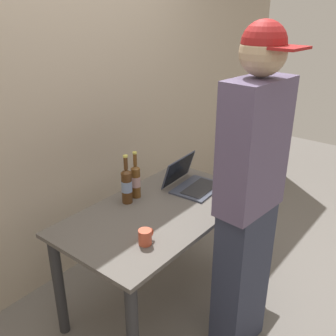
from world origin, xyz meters
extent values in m
plane|color=slate|center=(0.00, 0.00, 0.00)|extent=(8.00, 8.00, 0.00)
cube|color=#56514C|center=(0.00, 0.00, 0.72)|extent=(1.28, 0.73, 0.03)
cylinder|color=#2D2D30|center=(0.58, -0.30, 0.35)|extent=(0.06, 0.06, 0.70)
cylinder|color=#2D2D30|center=(-0.58, 0.30, 0.35)|extent=(0.06, 0.06, 0.70)
cylinder|color=#2D2D30|center=(0.58, 0.30, 0.35)|extent=(0.06, 0.06, 0.70)
cube|color=#383D4C|center=(0.38, -0.03, 0.74)|extent=(0.36, 0.28, 0.01)
cube|color=#232326|center=(0.38, -0.05, 0.74)|extent=(0.30, 0.17, 0.00)
cube|color=#383D4C|center=(0.37, 0.13, 0.84)|extent=(0.35, 0.09, 0.19)
cube|color=black|center=(0.37, 0.12, 0.84)|extent=(0.32, 0.08, 0.18)
cylinder|color=brown|center=(0.03, 0.23, 0.83)|extent=(0.06, 0.06, 0.20)
cone|color=brown|center=(0.03, 0.23, 0.95)|extent=(0.06, 0.06, 0.02)
cylinder|color=brown|center=(0.03, 0.23, 1.00)|extent=(0.02, 0.02, 0.08)
cylinder|color=#BFB74C|center=(0.03, 0.23, 1.04)|extent=(0.03, 0.03, 0.01)
cylinder|color=tan|center=(0.03, 0.23, 0.84)|extent=(0.06, 0.06, 0.07)
cylinder|color=#472B14|center=(-0.06, 0.22, 0.84)|extent=(0.07, 0.07, 0.21)
cone|color=#472B14|center=(-0.06, 0.22, 0.95)|extent=(0.07, 0.07, 0.02)
cylinder|color=#472B14|center=(-0.06, 0.22, 1.00)|extent=(0.03, 0.03, 0.08)
cylinder|color=#BFB74C|center=(-0.06, 0.22, 1.05)|extent=(0.03, 0.03, 0.01)
cylinder|color=#778CAF|center=(-0.06, 0.22, 0.85)|extent=(0.07, 0.07, 0.07)
cube|color=#2D3347|center=(0.04, -0.58, 0.46)|extent=(0.34, 0.21, 0.92)
cube|color=#594C6B|center=(0.04, -0.58, 1.26)|extent=(0.40, 0.22, 0.68)
sphere|color=tan|center=(0.04, -0.58, 1.71)|extent=(0.22, 0.22, 0.22)
sphere|color=maroon|center=(0.04, -0.58, 1.75)|extent=(0.20, 0.20, 0.20)
cube|color=maroon|center=(0.03, -0.70, 1.74)|extent=(0.18, 0.13, 0.01)
cylinder|color=#BF4C33|center=(-0.33, -0.18, 0.77)|extent=(0.07, 0.07, 0.08)
torus|color=#BF4C33|center=(-0.29, -0.18, 0.78)|extent=(0.06, 0.01, 0.06)
cube|color=tan|center=(0.00, 0.82, 1.30)|extent=(6.00, 0.10, 2.60)
camera|label=1|loc=(-1.58, -1.33, 1.92)|focal=40.66mm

